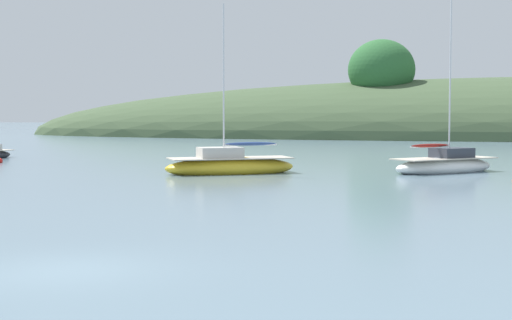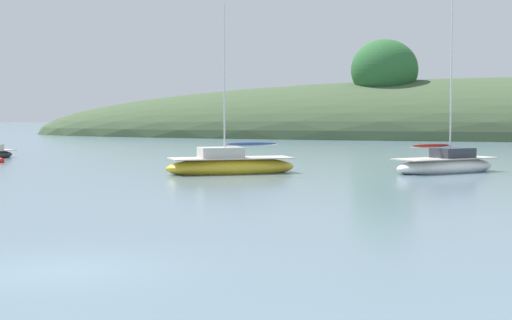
% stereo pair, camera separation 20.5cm
% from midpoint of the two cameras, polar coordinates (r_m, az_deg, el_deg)
% --- Properties ---
extents(ground_plane, '(400.00, 400.00, 0.00)m').
position_cam_midpoint_polar(ground_plane, '(17.87, -13.75, -7.81)').
color(ground_plane, slate).
extents(sailboat_black_sloop, '(6.68, 6.36, 10.07)m').
position_cam_midpoint_polar(sailboat_black_sloop, '(45.75, 13.83, -0.36)').
color(sailboat_black_sloop, white).
rests_on(sailboat_black_sloop, ground).
extents(sailboat_orange_cutter, '(7.70, 5.85, 9.69)m').
position_cam_midpoint_polar(sailboat_orange_cutter, '(43.73, -1.77, -0.40)').
color(sailboat_orange_cutter, gold).
rests_on(sailboat_orange_cutter, ground).
extents(mooring_buoy_inner, '(0.44, 0.44, 0.54)m').
position_cam_midpoint_polar(mooring_buoy_inner, '(55.42, -18.02, -0.07)').
color(mooring_buoy_inner, red).
rests_on(mooring_buoy_inner, ground).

